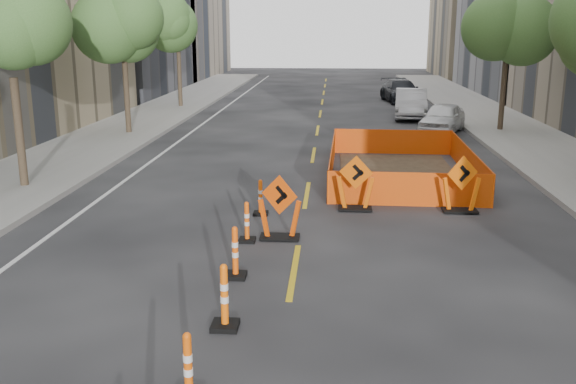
# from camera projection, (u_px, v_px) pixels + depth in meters

# --- Properties ---
(ground_plane) EXTENTS (140.00, 140.00, 0.00)m
(ground_plane) POSITION_uv_depth(u_px,v_px,m) (276.00, 377.00, 8.85)
(ground_plane) COLOR black
(sidewalk_left) EXTENTS (4.00, 90.00, 0.15)m
(sidewalk_left) POSITION_uv_depth(u_px,v_px,m) (36.00, 172.00, 21.04)
(sidewalk_left) COLOR gray
(sidewalk_left) RESTS_ON ground
(tree_l_b) EXTENTS (2.80, 2.80, 5.95)m
(tree_l_b) POSITION_uv_depth(u_px,v_px,m) (9.00, 33.00, 17.96)
(tree_l_b) COLOR #382B1E
(tree_l_b) RESTS_ON ground
(tree_l_c) EXTENTS (2.80, 2.80, 5.95)m
(tree_l_c) POSITION_uv_depth(u_px,v_px,m) (123.00, 31.00, 27.63)
(tree_l_c) COLOR #382B1E
(tree_l_c) RESTS_ON ground
(tree_l_d) EXTENTS (2.80, 2.80, 5.95)m
(tree_l_d) POSITION_uv_depth(u_px,v_px,m) (178.00, 30.00, 37.29)
(tree_l_d) COLOR #382B1E
(tree_l_d) RESTS_ON ground
(tree_r_c) EXTENTS (2.80, 2.80, 5.95)m
(tree_r_c) POSITION_uv_depth(u_px,v_px,m) (508.00, 31.00, 28.41)
(tree_r_c) COLOR #382B1E
(tree_r_c) RESTS_ON ground
(channelizer_2) EXTENTS (0.39, 0.39, 1.00)m
(channelizer_2) POSITION_uv_depth(u_px,v_px,m) (188.00, 369.00, 8.10)
(channelizer_2) COLOR #E95609
(channelizer_2) RESTS_ON ground
(channelizer_3) EXTENTS (0.43, 0.43, 1.09)m
(channelizer_3) POSITION_uv_depth(u_px,v_px,m) (224.00, 296.00, 10.16)
(channelizer_3) COLOR #FF640A
(channelizer_3) RESTS_ON ground
(channelizer_4) EXTENTS (0.41, 0.41, 1.03)m
(channelizer_4) POSITION_uv_depth(u_px,v_px,m) (235.00, 252.00, 12.25)
(channelizer_4) COLOR #FF560A
(channelizer_4) RESTS_ON ground
(channelizer_5) EXTENTS (0.37, 0.37, 0.93)m
(channelizer_5) POSITION_uv_depth(u_px,v_px,m) (247.00, 222.00, 14.34)
(channelizer_5) COLOR #F7570A
(channelizer_5) RESTS_ON ground
(channelizer_6) EXTENTS (0.37, 0.37, 0.93)m
(channelizer_6) POSITION_uv_depth(u_px,v_px,m) (261.00, 197.00, 16.41)
(channelizer_6) COLOR #D64B09
(channelizer_6) RESTS_ON ground
(chevron_sign_left) EXTENTS (1.16, 0.96, 1.50)m
(chevron_sign_left) POSITION_uv_depth(u_px,v_px,m) (280.00, 207.00, 14.46)
(chevron_sign_left) COLOR #E14809
(chevron_sign_left) RESTS_ON ground
(chevron_sign_center) EXTENTS (1.09, 0.81, 1.47)m
(chevron_sign_center) POSITION_uv_depth(u_px,v_px,m) (356.00, 183.00, 16.77)
(chevron_sign_center) COLOR #DC5709
(chevron_sign_center) RESTS_ON ground
(chevron_sign_right) EXTENTS (1.17, 0.96, 1.51)m
(chevron_sign_right) POSITION_uv_depth(u_px,v_px,m) (461.00, 184.00, 16.57)
(chevron_sign_right) COLOR #EC5E09
(chevron_sign_right) RESTS_ON ground
(safety_fence) EXTENTS (4.57, 7.57, 0.93)m
(safety_fence) POSITION_uv_depth(u_px,v_px,m) (400.00, 161.00, 20.81)
(safety_fence) COLOR #FF530D
(safety_fence) RESTS_ON ground
(parked_car_near) EXTENTS (2.90, 4.27, 1.35)m
(parked_car_near) POSITION_uv_depth(u_px,v_px,m) (442.00, 118.00, 29.37)
(parked_car_near) COLOR white
(parked_car_near) RESTS_ON ground
(parked_car_mid) EXTENTS (2.06, 4.76, 1.52)m
(parked_car_mid) POSITION_uv_depth(u_px,v_px,m) (411.00, 104.00, 34.13)
(parked_car_mid) COLOR #AAA9AF
(parked_car_mid) RESTS_ON ground
(parked_car_far) EXTENTS (2.65, 5.17, 1.44)m
(parked_car_far) POSITION_uv_depth(u_px,v_px,m) (401.00, 91.00, 41.41)
(parked_car_far) COLOR black
(parked_car_far) RESTS_ON ground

